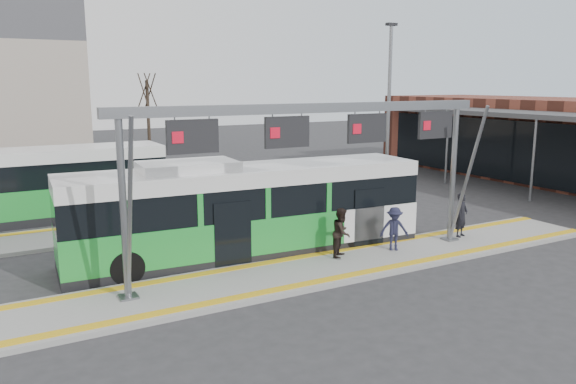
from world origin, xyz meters
name	(u,v)px	position (x,y,z in m)	size (l,w,h in m)	color
ground	(332,269)	(0.00, 0.00, 0.00)	(120.00, 120.00, 0.00)	#2D2D30
platform_main	(332,267)	(0.00, 0.00, 0.07)	(22.00, 3.00, 0.15)	gray
platform_second	(145,227)	(-4.00, 8.00, 0.07)	(20.00, 3.00, 0.15)	gray
tactile_main	(332,264)	(0.00, 0.00, 0.16)	(22.00, 2.65, 0.02)	gold
tactile_second	(138,220)	(-4.00, 9.15, 0.16)	(20.00, 0.35, 0.02)	gold
gantry	(320,137)	(-0.35, 0.25, 4.30)	(13.00, 1.68, 5.20)	slate
hero_bus	(247,211)	(-1.76, 2.74, 1.58)	(12.66, 3.39, 3.44)	black
bg_bus_green	(14,187)	(-8.57, 11.78, 1.56)	(12.61, 2.71, 3.15)	black
passenger_a	(462,215)	(6.21, 0.44, 0.99)	(0.61, 0.40, 1.68)	black
passenger_b	(342,232)	(0.76, 0.57, 0.99)	(0.82, 0.64, 1.68)	black
passenger_c	(394,229)	(2.80, 0.29, 0.92)	(1.00, 0.57, 1.55)	#1D1F35
tree_left	(53,70)	(-4.18, 32.27, 6.92)	(1.40, 1.40, 9.13)	#382B21
tree_mid	(147,91)	(3.29, 33.65, 5.32)	(1.40, 1.40, 7.01)	#382B21
lamp_east	(388,115)	(6.74, 5.67, 4.53)	(0.50, 0.25, 8.56)	slate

